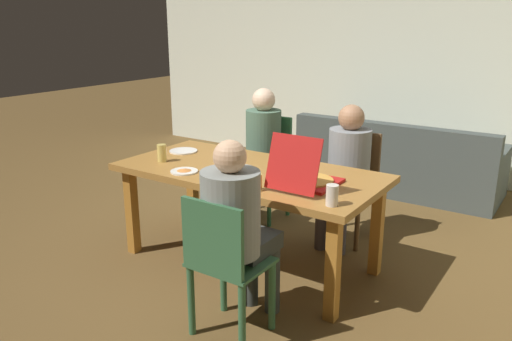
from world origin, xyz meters
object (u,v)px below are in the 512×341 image
at_px(chair_0, 224,263).
at_px(chair_2, 268,162).
at_px(person_1, 346,162).
at_px(drinking_glass_1, 332,195).
at_px(drinking_glass_2, 162,153).
at_px(couch, 397,166).
at_px(dining_table, 249,180).
at_px(chair_1, 352,180).
at_px(pizza_box_0, 306,178).
at_px(plate_2, 183,151).
at_px(person_2, 261,144).
at_px(plate_1, 231,176).
at_px(plate_3, 230,159).
at_px(plate_0, 184,171).
at_px(drinking_glass_0, 257,182).
at_px(person_0, 237,221).

relative_size(chair_0, chair_2, 0.93).
xyz_separation_m(person_1, drinking_glass_1, (0.41, -1.15, 0.13)).
distance_m(chair_2, drinking_glass_2, 1.23).
relative_size(chair_0, drinking_glass_1, 6.84).
relative_size(person_1, drinking_glass_2, 8.52).
bearing_deg(couch, person_1, -86.74).
bearing_deg(person_1, chair_0, -90.00).
bearing_deg(dining_table, chair_1, 64.30).
bearing_deg(chair_0, pizza_box_0, 83.09).
height_order(chair_2, plate_2, chair_2).
distance_m(person_2, drinking_glass_2, 1.07).
distance_m(plate_1, drinking_glass_1, 0.86).
height_order(drinking_glass_2, couch, drinking_glass_2).
bearing_deg(chair_1, couch, 93.58).
relative_size(pizza_box_0, couch, 0.22).
bearing_deg(dining_table, plate_3, 154.61).
bearing_deg(person_1, plate_0, -125.85).
relative_size(person_1, chair_2, 1.22).
height_order(chair_2, plate_0, chair_2).
relative_size(chair_2, drinking_glass_2, 6.97).
bearing_deg(chair_1, plate_1, -110.64).
bearing_deg(person_2, plate_2, -115.84).
distance_m(pizza_box_0, drinking_glass_0, 0.36).
bearing_deg(pizza_box_0, couch, 94.35).
bearing_deg(drinking_glass_2, chair_1, 44.65).
relative_size(person_1, couch, 0.54).
relative_size(chair_0, plate_1, 4.20).
xyz_separation_m(chair_2, plate_3, (0.17, -0.84, 0.24)).
bearing_deg(chair_0, person_2, 116.98).
relative_size(dining_table, pizza_box_0, 4.18).
bearing_deg(person_0, plate_3, 128.36).
bearing_deg(plate_3, person_0, -51.64).
distance_m(dining_table, plate_2, 0.79).
xyz_separation_m(dining_table, chair_0, (0.45, -0.91, -0.19)).
bearing_deg(plate_2, person_1, 28.53).
distance_m(chair_0, plate_3, 1.29).
height_order(dining_table, couch, couch).
bearing_deg(dining_table, drinking_glass_0, -49.01).
height_order(chair_0, plate_1, chair_0).
distance_m(person_1, plate_3, 0.98).
bearing_deg(chair_1, plate_2, -146.57).
bearing_deg(couch, chair_1, -86.42).
bearing_deg(chair_0, plate_0, 144.10).
relative_size(person_1, drinking_glass_0, 10.58).
bearing_deg(plate_2, drinking_glass_1, -16.52).
height_order(chair_0, pizza_box_0, pizza_box_0).
relative_size(person_0, plate_3, 5.05).
xyz_separation_m(person_2, plate_1, (0.44, -1.06, 0.04)).
relative_size(plate_1, drinking_glass_2, 1.54).
bearing_deg(plate_2, plate_1, -24.90).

